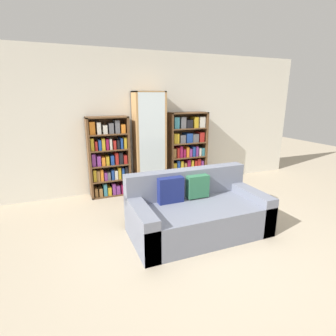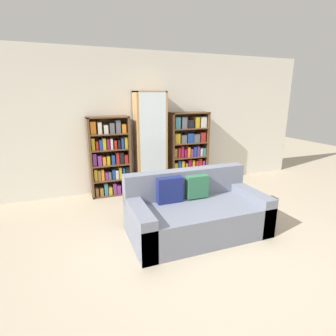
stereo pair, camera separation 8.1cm
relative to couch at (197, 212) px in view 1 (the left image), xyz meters
name	(u,v)px [view 1 (the left image)]	position (x,y,z in m)	size (l,w,h in m)	color
ground_plane	(215,247)	(0.03, -0.45, -0.29)	(16.00, 16.00, 0.00)	tan
wall_back	(150,122)	(0.03, 2.12, 1.06)	(7.05, 0.06, 2.70)	silver
couch	(197,212)	(0.00, 0.00, 0.00)	(1.86, 0.97, 0.83)	slate
bookshelf_left	(109,158)	(-0.86, 1.91, 0.44)	(0.76, 0.32, 1.50)	brown
display_cabinet	(149,143)	(-0.06, 1.89, 0.69)	(0.60, 0.36, 1.95)	#AD7F4C
bookshelf_right	(187,150)	(0.77, 1.91, 0.47)	(0.82, 0.32, 1.54)	brown
wine_bottle	(186,194)	(0.32, 0.99, -0.13)	(0.09, 0.09, 0.38)	black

